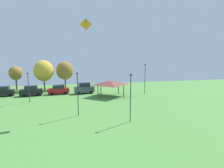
{
  "coord_description": "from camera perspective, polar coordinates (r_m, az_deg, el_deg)",
  "views": [
    {
      "loc": [
        -2.22,
        1.86,
        8.6
      ],
      "look_at": [
        1.17,
        16.81,
        6.3
      ],
      "focal_mm": 28.0,
      "sensor_mm": 36.0,
      "label": 1
    }
  ],
  "objects": [
    {
      "name": "treeline_tree_1",
      "position": [
        51.48,
        -28.96,
        3.11
      ],
      "size": [
        3.26,
        3.26,
        6.51
      ],
      "color": "brown",
      "rests_on": "ground"
    },
    {
      "name": "light_post_3",
      "position": [
        37.39,
        -25.61,
        -0.46
      ],
      "size": [
        0.36,
        0.2,
        5.79
      ],
      "color": "#2D2D33",
      "rests_on": "ground"
    },
    {
      "name": "kite_flying_2",
      "position": [
        27.3,
        -8.53,
        18.71
      ],
      "size": [
        1.73,
        0.47,
        1.71
      ],
      "color": "orange"
    },
    {
      "name": "light_post_2",
      "position": [
        23.4,
        6.07,
        -3.7
      ],
      "size": [
        0.36,
        0.2,
        6.51
      ],
      "color": "#2D2D33",
      "rests_on": "ground"
    },
    {
      "name": "kite_flying_5",
      "position": [
        39.61,
        -30.72,
        6.21
      ],
      "size": [
        1.96,
        2.09,
        0.21
      ],
      "color": "#E54C93"
    },
    {
      "name": "parked_car_leftmost",
      "position": [
        46.28,
        -31.92,
        -2.04
      ],
      "size": [
        4.58,
        2.17,
        2.29
      ],
      "rotation": [
        0.0,
        0.0,
        0.07
      ],
      "color": "black",
      "rests_on": "ground"
    },
    {
      "name": "light_post_1",
      "position": [
        41.8,
        10.69,
        2.06
      ],
      "size": [
        0.36,
        0.2,
        7.16
      ],
      "color": "#2D2D33",
      "rests_on": "ground"
    },
    {
      "name": "light_post_0",
      "position": [
        26.24,
        -11.14,
        -2.49
      ],
      "size": [
        0.36,
        0.2,
        6.49
      ],
      "color": "#2D2D33",
      "rests_on": "ground"
    },
    {
      "name": "parked_car_second_from_left",
      "position": [
        43.83,
        -24.87,
        -2.02
      ],
      "size": [
        4.94,
        2.26,
        2.37
      ],
      "rotation": [
        0.0,
        0.0,
        0.1
      ],
      "color": "black",
      "rests_on": "ground"
    },
    {
      "name": "park_pavilion",
      "position": [
        39.2,
        -0.57,
        0.45
      ],
      "size": [
        6.46,
        5.72,
        3.6
      ],
      "color": "brown",
      "rests_on": "ground"
    },
    {
      "name": "parked_car_rightmost_in_row",
      "position": [
        42.96,
        -9.06,
        -1.36
      ],
      "size": [
        4.95,
        2.51,
        2.65
      ],
      "rotation": [
        0.0,
        0.0,
        0.13
      ],
      "color": "#4C5156",
      "rests_on": "ground"
    },
    {
      "name": "parked_car_third_from_left",
      "position": [
        43.51,
        -16.99,
        -1.76
      ],
      "size": [
        4.85,
        2.07,
        2.21
      ],
      "rotation": [
        0.0,
        0.0,
        0.03
      ],
      "color": "maroon",
      "rests_on": "ground"
    },
    {
      "name": "treeline_tree_2",
      "position": [
        50.36,
        -21.42,
        4.03
      ],
      "size": [
        5.13,
        5.13,
        7.98
      ],
      "color": "brown",
      "rests_on": "ground"
    },
    {
      "name": "treeline_tree_3",
      "position": [
        50.07,
        -15.13,
        4.23
      ],
      "size": [
        4.6,
        4.6,
        7.64
      ],
      "color": "brown",
      "rests_on": "ground"
    }
  ]
}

